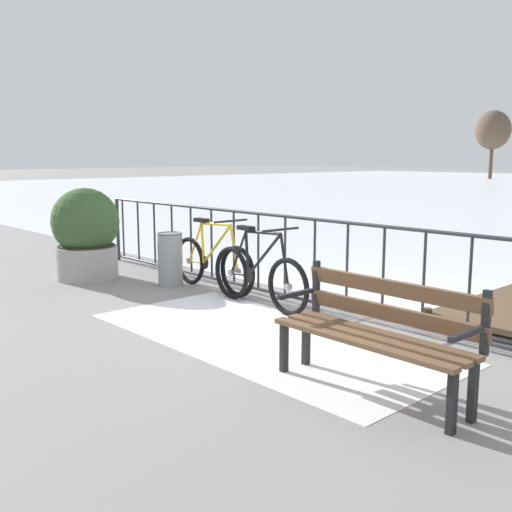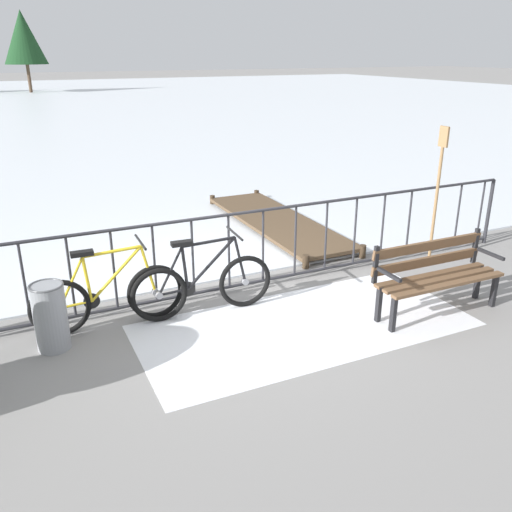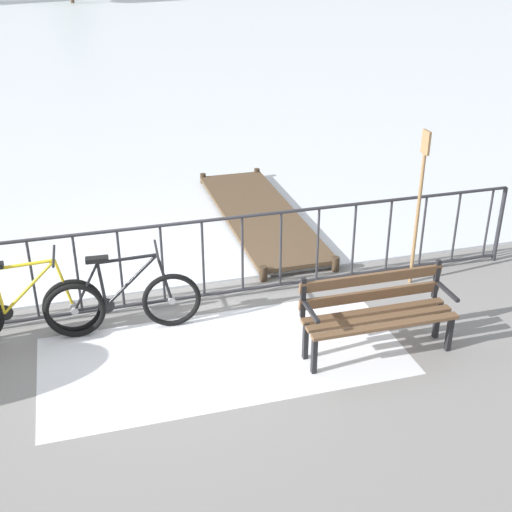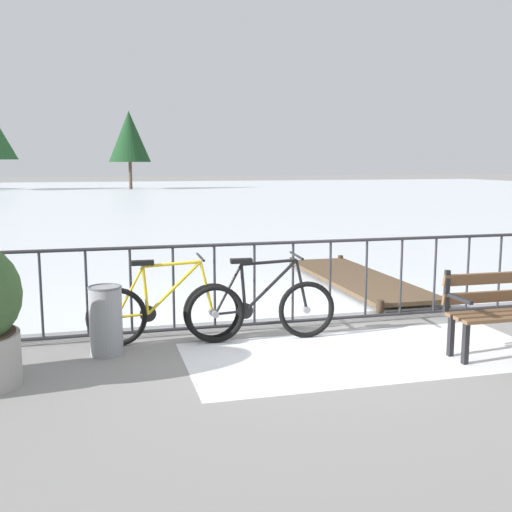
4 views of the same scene
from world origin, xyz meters
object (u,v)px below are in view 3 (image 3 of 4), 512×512
Objects in this scene: bicycle_second at (123,302)px; oar_upright at (419,199)px; park_bench at (376,308)px; bicycle_near_railing at (22,309)px.

oar_upright is (3.61, 0.16, 0.77)m from bicycle_second.
bicycle_second is at bearing -177.47° from oar_upright.
park_bench is at bearing -131.39° from oar_upright.
oar_upright reaches higher than park_bench.
oar_upright reaches higher than bicycle_second.
park_bench is at bearing -23.50° from bicycle_second.
bicycle_second reaches higher than park_bench.
park_bench is 1.78m from oar_upright.
oar_upright is at bearing 0.07° from bicycle_near_railing.
bicycle_second is 3.69m from oar_upright.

